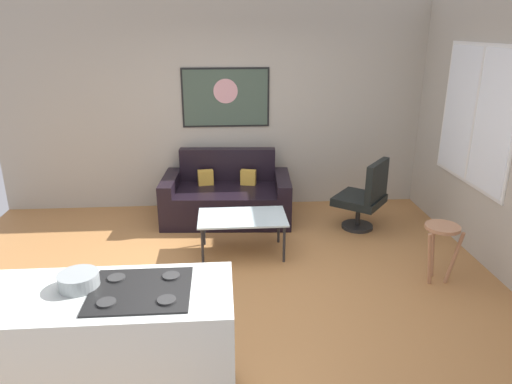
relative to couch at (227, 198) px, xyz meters
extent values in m
cube|color=#A76F3E|center=(0.13, -1.87, -0.31)|extent=(6.40, 6.40, 0.04)
cube|color=#A69F91|center=(0.13, 0.55, 1.11)|extent=(6.40, 0.05, 2.80)
cube|color=#AAA293|center=(2.76, -1.57, 1.11)|extent=(0.05, 6.40, 2.80)
cube|color=black|center=(0.00, -0.04, -0.07)|extent=(1.35, 0.99, 0.43)
cube|color=black|center=(0.02, 0.33, 0.36)|extent=(1.30, 0.25, 0.44)
cube|color=black|center=(-0.74, 0.00, 0.01)|extent=(0.24, 0.91, 0.59)
cube|color=black|center=(0.73, -0.09, 0.01)|extent=(0.24, 0.91, 0.59)
cube|color=gold|center=(-0.28, 0.14, 0.24)|extent=(0.21, 0.13, 0.20)
cube|color=gold|center=(0.29, 0.10, 0.24)|extent=(0.22, 0.14, 0.20)
cube|color=silver|center=(0.16, -1.06, 0.15)|extent=(0.98, 0.59, 0.02)
cylinder|color=#232326|center=(-0.28, -1.31, -0.07)|extent=(0.03, 0.03, 0.43)
cylinder|color=#232326|center=(0.60, -1.31, -0.07)|extent=(0.03, 0.03, 0.43)
cylinder|color=#232326|center=(-0.28, -0.81, -0.07)|extent=(0.03, 0.03, 0.43)
cylinder|color=#232326|center=(0.60, -0.81, -0.07)|extent=(0.03, 0.03, 0.43)
cylinder|color=black|center=(1.65, -0.46, -0.27)|extent=(0.39, 0.39, 0.04)
cylinder|color=black|center=(1.65, -0.46, -0.07)|extent=(0.06, 0.06, 0.35)
cube|color=black|center=(1.65, -0.46, 0.09)|extent=(0.77, 0.78, 0.10)
cube|color=black|center=(1.82, -0.59, 0.38)|extent=(0.41, 0.49, 0.48)
cylinder|color=#A6704F|center=(2.08, -1.83, 0.30)|extent=(0.34, 0.34, 0.03)
cylinder|color=#A6704F|center=(2.08, -1.69, 0.00)|extent=(0.04, 0.13, 0.57)
cylinder|color=#A6704F|center=(1.95, -1.90, 0.00)|extent=(0.13, 0.10, 0.57)
cylinder|color=#A6704F|center=(2.20, -1.90, 0.00)|extent=(0.13, 0.10, 0.57)
cube|color=silver|center=(-0.87, -3.37, 0.18)|extent=(1.73, 0.67, 0.93)
cube|color=black|center=(-0.56, -3.37, 0.65)|extent=(0.60, 0.52, 0.01)
cylinder|color=#2D2D2D|center=(-0.73, -3.51, 0.66)|extent=(0.11, 0.11, 0.01)
cylinder|color=#2D2D2D|center=(-0.39, -3.51, 0.66)|extent=(0.11, 0.11, 0.01)
cylinder|color=#2D2D2D|center=(-0.73, -3.23, 0.66)|extent=(0.11, 0.11, 0.01)
cylinder|color=#2D2D2D|center=(-0.39, -3.23, 0.66)|extent=(0.11, 0.11, 0.01)
cylinder|color=#8F9697|center=(-0.94, -3.30, 0.65)|extent=(0.14, 0.14, 0.01)
cylinder|color=#8F9697|center=(-0.94, -3.30, 0.69)|extent=(0.25, 0.25, 0.09)
cube|color=black|center=(0.02, 0.51, 1.24)|extent=(1.18, 0.01, 0.79)
cube|color=#3E4F42|center=(0.02, 0.51, 1.24)|extent=(1.13, 0.02, 0.74)
cylinder|color=#D19397|center=(0.02, 0.49, 1.33)|extent=(0.33, 0.01, 0.33)
cube|color=silver|center=(2.72, -0.97, 1.23)|extent=(0.02, 1.48, 1.53)
cube|color=white|center=(2.71, -0.97, 1.23)|extent=(0.01, 1.40, 1.45)
cube|color=silver|center=(2.71, -0.97, 1.23)|extent=(0.01, 0.04, 1.45)
camera|label=1|loc=(-0.05, -5.89, 2.15)|focal=33.04mm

